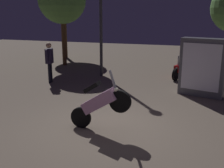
{
  "coord_description": "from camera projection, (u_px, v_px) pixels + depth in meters",
  "views": [
    {
      "loc": [
        2.2,
        -6.3,
        2.94
      ],
      "look_at": [
        -0.12,
        0.74,
        1.0
      ],
      "focal_mm": 43.28,
      "sensor_mm": 36.0,
      "label": 1
    }
  ],
  "objects": [
    {
      "name": "kiosk_billboard",
      "position": [
        203.0,
        67.0,
        9.76
      ],
      "size": [
        1.67,
        0.89,
        2.1
      ],
      "rotation": [
        0.0,
        0.0,
        2.89
      ],
      "color": "#595960",
      "rests_on": "ground_plane"
    },
    {
      "name": "tree_left_bg",
      "position": [
        64.0,
        2.0,
        17.71
      ],
      "size": [
        2.75,
        2.75,
        5.05
      ],
      "color": "#4C331E",
      "rests_on": "ground_plane"
    },
    {
      "name": "person_rider_beside",
      "position": [
        219.0,
        60.0,
        11.44
      ],
      "size": [
        0.66,
        0.33,
        1.74
      ],
      "rotation": [
        0.0,
        0.0,
        1.86
      ],
      "color": "black",
      "rests_on": "ground_plane"
    },
    {
      "name": "ground_plane",
      "position": [
        107.0,
        127.0,
        7.2
      ],
      "size": [
        40.0,
        40.0,
        0.0
      ],
      "primitive_type": "plane",
      "color": "#756656"
    },
    {
      "name": "motorcycle_red_parked_left",
      "position": [
        181.0,
        69.0,
        12.51
      ],
      "size": [
        0.67,
        1.59,
        1.11
      ],
      "rotation": [
        0.0,
        0.0,
        4.36
      ],
      "color": "black",
      "rests_on": "ground_plane"
    },
    {
      "name": "motorcycle_pink_foreground",
      "position": [
        99.0,
        103.0,
        6.81
      ],
      "size": [
        1.66,
        0.36,
        1.63
      ],
      "rotation": [
        0.0,
        0.0,
        -0.07
      ],
      "color": "black",
      "rests_on": "ground_plane"
    },
    {
      "name": "streetlamp_near",
      "position": [
        101.0,
        10.0,
        12.32
      ],
      "size": [
        0.36,
        0.36,
        4.87
      ],
      "color": "#38383D",
      "rests_on": "ground_plane"
    },
    {
      "name": "tree_right_bg",
      "position": [
        62.0,
        0.0,
        14.99
      ],
      "size": [
        2.67,
        2.67,
        5.03
      ],
      "color": "#4C331E",
      "rests_on": "ground_plane"
    },
    {
      "name": "person_bystander_far",
      "position": [
        49.0,
        59.0,
        11.66
      ],
      "size": [
        0.29,
        0.67,
        1.74
      ],
      "rotation": [
        0.0,
        0.0,
        0.14
      ],
      "color": "black",
      "rests_on": "ground_plane"
    }
  ]
}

